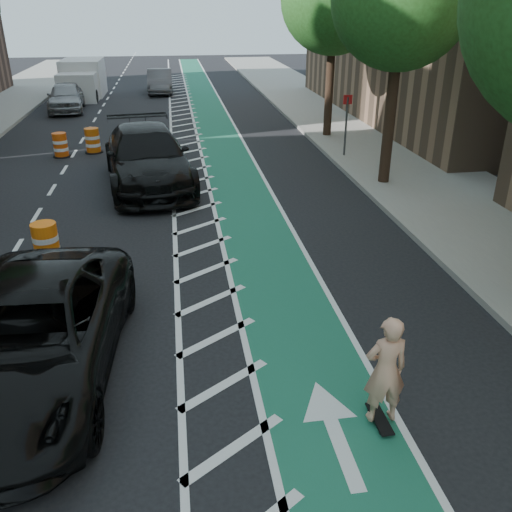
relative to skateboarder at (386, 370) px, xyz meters
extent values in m
plane|color=black|center=(-3.70, 2.61, -0.96)|extent=(120.00, 120.00, 0.00)
cube|color=#1C6343|center=(-0.70, 12.61, -0.95)|extent=(2.00, 90.00, 0.01)
cube|color=silver|center=(-2.20, 12.61, -0.95)|extent=(1.40, 90.00, 0.01)
cube|color=gray|center=(5.80, 12.61, -0.88)|extent=(5.00, 90.00, 0.15)
cube|color=gray|center=(3.35, 12.61, -0.88)|extent=(0.12, 90.00, 0.16)
cylinder|color=#382619|center=(4.20, 10.61, 1.24)|extent=(0.36, 0.36, 4.40)
cylinder|color=#382619|center=(4.20, 18.61, 1.24)|extent=(0.36, 0.36, 4.40)
cylinder|color=#4C4C4C|center=(3.90, 14.61, 0.24)|extent=(0.08, 0.08, 2.40)
cube|color=red|center=(3.90, 14.61, 1.34)|extent=(0.35, 0.02, 0.35)
cube|color=black|center=(0.00, 0.00, -0.88)|extent=(0.21, 0.71, 0.03)
cylinder|color=black|center=(-0.08, 0.23, -0.93)|extent=(0.03, 0.05, 0.05)
cylinder|color=black|center=(0.07, 0.24, -0.93)|extent=(0.03, 0.05, 0.05)
cylinder|color=black|center=(-0.07, -0.24, -0.93)|extent=(0.03, 0.05, 0.05)
cylinder|color=black|center=(0.08, -0.23, -0.93)|extent=(0.03, 0.05, 0.05)
imported|color=tan|center=(0.00, 0.00, 0.00)|extent=(0.63, 0.42, 1.73)
imported|color=black|center=(-5.25, 1.86, -0.14)|extent=(3.10, 6.04, 1.63)
imported|color=black|center=(-3.70, 12.36, -0.01)|extent=(3.50, 6.84, 1.90)
imported|color=gray|center=(-8.73, 27.13, -0.16)|extent=(2.33, 4.83, 1.59)
imported|color=#545358|center=(-3.50, 33.36, -0.19)|extent=(1.67, 4.70, 1.55)
cube|color=silver|center=(-8.47, 32.95, 0.19)|extent=(2.55, 3.69, 2.29)
cube|color=silver|center=(-8.49, 30.20, -0.10)|extent=(2.30, 1.85, 1.72)
cylinder|color=black|center=(-9.53, 29.75, -0.56)|extent=(0.29, 0.80, 0.80)
cylinder|color=black|center=(-7.46, 29.74, -0.56)|extent=(0.29, 0.80, 0.80)
cylinder|color=black|center=(-9.50, 33.88, -0.56)|extent=(0.29, 0.80, 0.80)
cylinder|color=black|center=(-7.44, 33.86, -0.56)|extent=(0.29, 0.80, 0.80)
cylinder|color=orange|center=(-5.90, 6.41, -0.45)|extent=(0.58, 0.58, 1.01)
cylinder|color=silver|center=(-5.90, 6.41, -0.62)|extent=(0.60, 0.60, 0.13)
cylinder|color=silver|center=(-5.90, 6.41, -0.31)|extent=(0.60, 0.60, 0.13)
cylinder|color=black|center=(-5.90, 6.41, -0.94)|extent=(0.74, 0.74, 0.04)
cylinder|color=#D84B0B|center=(-7.30, 16.61, -0.48)|extent=(0.55, 0.55, 0.96)
cylinder|color=silver|center=(-7.30, 16.61, -0.64)|extent=(0.56, 0.56, 0.13)
cylinder|color=silver|center=(-7.30, 16.61, -0.34)|extent=(0.56, 0.56, 0.13)
cylinder|color=black|center=(-7.30, 16.61, -0.94)|extent=(0.70, 0.70, 0.04)
cylinder|color=#D65A0B|center=(-6.10, 17.11, -0.46)|extent=(0.58, 0.58, 1.01)
cylinder|color=silver|center=(-6.10, 17.11, -0.62)|extent=(0.59, 0.59, 0.13)
cylinder|color=silver|center=(-6.10, 17.11, -0.31)|extent=(0.59, 0.59, 0.13)
cylinder|color=black|center=(-6.10, 17.11, -0.94)|extent=(0.74, 0.74, 0.04)
camera|label=1|loc=(-2.74, -5.89, 4.70)|focal=38.00mm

